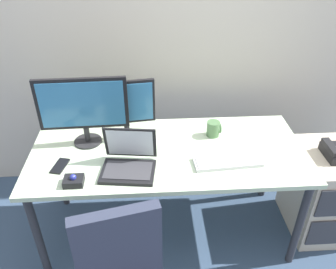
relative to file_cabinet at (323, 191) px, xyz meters
The scene contains 11 objects.
ground_plane 1.16m from the file_cabinet, behind, with size 8.00×8.00×0.00m, color #374B66.
back_wall 1.72m from the file_cabinet, 146.19° to the left, with size 6.00×0.10×2.80m, color beige.
desk 1.17m from the file_cabinet, behind, with size 1.74×0.77×0.73m.
file_cabinet is the anchor object (origin of this frame).
monitor_main 1.77m from the file_cabinet, behind, with size 0.56×0.18×0.46m.
monitor_side 1.53m from the file_cabinet, behind, with size 0.38×0.18×0.41m.
keyboard 0.88m from the file_cabinet, 169.29° to the right, with size 0.42×0.17×0.03m.
laptop 1.44m from the file_cabinet, behind, with size 0.34×0.30×0.24m.
trackball_mouse 1.74m from the file_cabinet, behind, with size 0.11×0.09×0.07m.
coffee_mug 0.94m from the file_cabinet, 168.41° to the left, with size 0.10×0.09×0.10m.
cell_phone 1.82m from the file_cabinet, behind, with size 0.07×0.14×0.01m, color black.
Camera 1 is at (-0.11, -1.78, 2.02)m, focal length 36.84 mm.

